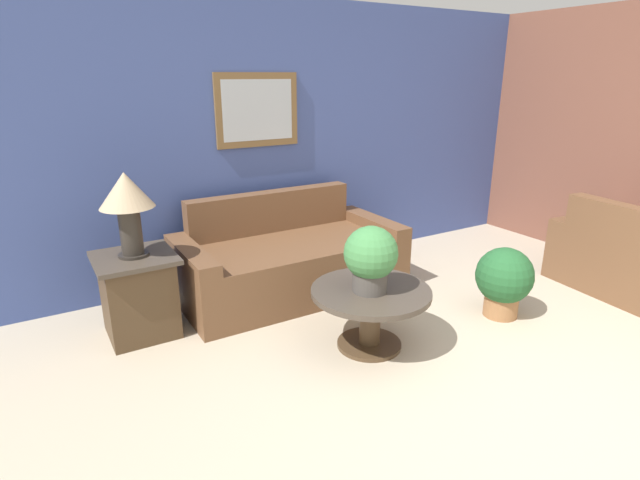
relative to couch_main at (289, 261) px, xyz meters
The scene contains 10 objects.
ground_plane 2.60m from the couch_main, 76.06° to the right, with size 20.00×20.00×0.00m, color #BCAD93.
wall_back 1.33m from the couch_main, 44.63° to the left, with size 7.38×0.09×2.60m.
wall_right 3.62m from the couch_main, 16.11° to the right, with size 0.06×5.08×2.60m.
couch_main is the anchor object (origin of this frame).
armchair 3.13m from the couch_main, 29.68° to the right, with size 1.03×1.18×0.87m.
coffee_table 1.19m from the couch_main, 88.04° to the right, with size 0.87×0.87×0.46m.
side_table 1.36m from the couch_main, behind, with size 0.58×0.58×0.64m.
table_lamp 1.57m from the couch_main, behind, with size 0.39×0.39×0.63m.
potted_plant_on_table 1.28m from the couch_main, 89.32° to the right, with size 0.38×0.38×0.48m.
potted_plant_floor 1.86m from the couch_main, 46.68° to the right, with size 0.46×0.46×0.59m.
Camera 1 is at (-2.58, -1.31, 1.92)m, focal length 28.00 mm.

